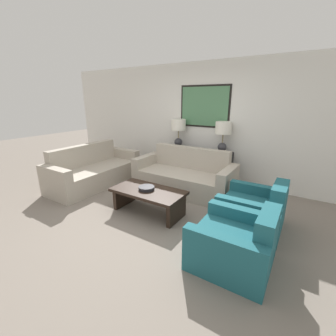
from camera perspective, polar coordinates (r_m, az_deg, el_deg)
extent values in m
plane|color=slate|center=(3.81, -5.86, -12.23)|extent=(20.00, 20.00, 0.00)
cube|color=silver|center=(5.34, 9.28, 11.17)|extent=(8.21, 0.10, 2.65)
cube|color=black|center=(5.27, 9.23, 15.18)|extent=(1.18, 0.01, 0.92)
cube|color=#4C7F56|center=(5.26, 9.20, 15.18)|extent=(1.10, 0.02, 0.84)
cube|color=black|center=(5.29, 7.67, 0.68)|extent=(1.51, 0.36, 0.75)
cylinder|color=#333338|center=(5.43, 2.62, 5.48)|extent=(0.16, 0.16, 0.02)
sphere|color=#333338|center=(5.41, 2.64, 6.60)|extent=(0.19, 0.19, 0.19)
cylinder|color=#8C7A51|center=(5.38, 2.67, 8.60)|extent=(0.02, 0.02, 0.19)
cylinder|color=white|center=(5.35, 2.70, 10.94)|extent=(0.34, 0.34, 0.25)
cylinder|color=#333338|center=(5.00, 13.48, 4.00)|extent=(0.16, 0.16, 0.02)
sphere|color=#333338|center=(4.98, 13.57, 5.20)|extent=(0.19, 0.19, 0.19)
cylinder|color=#8C7A51|center=(4.95, 13.72, 7.37)|extent=(0.02, 0.02, 0.19)
cylinder|color=white|center=(4.91, 13.91, 9.90)|extent=(0.34, 0.34, 0.25)
cube|color=#ADA393|center=(4.65, 3.31, -3.75)|extent=(1.71, 0.69, 0.42)
cube|color=#ADA393|center=(4.94, 5.81, 0.29)|extent=(1.71, 0.18, 0.87)
cube|color=#ADA393|center=(5.17, -5.37, -0.27)|extent=(0.18, 0.87, 0.64)
cube|color=#ADA393|center=(4.35, 14.91, -4.25)|extent=(0.18, 0.87, 0.64)
cube|color=#ADA393|center=(5.24, -17.19, -2.04)|extent=(0.69, 1.71, 0.42)
cube|color=#ADA393|center=(5.50, -20.38, 1.05)|extent=(0.18, 1.71, 0.87)
cube|color=#ADA393|center=(4.77, -26.57, -3.63)|extent=(0.87, 0.18, 0.64)
cube|color=#ADA393|center=(5.89, -10.98, 1.67)|extent=(0.87, 0.18, 0.64)
cube|color=black|center=(3.78, -5.05, -5.89)|extent=(1.23, 0.63, 0.05)
cube|color=black|center=(4.19, -11.01, -6.84)|extent=(0.07, 0.50, 0.36)
cube|color=black|center=(3.59, 2.17, -10.78)|extent=(0.07, 0.50, 0.36)
cylinder|color=#232328|center=(3.77, -5.48, -5.09)|extent=(0.27, 0.27, 0.06)
cube|color=#1E5B66|center=(3.69, 18.86, -10.74)|extent=(0.69, 0.57, 0.39)
cube|color=#1E5B66|center=(3.56, 26.00, -9.43)|extent=(0.18, 0.57, 0.75)
cube|color=#1E5B66|center=(3.96, 21.50, -7.79)|extent=(0.87, 0.14, 0.55)
cube|color=#1E5B66|center=(3.33, 19.00, -12.39)|extent=(0.87, 0.14, 0.55)
cube|color=#1E5B66|center=(2.90, 14.11, -18.53)|extent=(0.69, 0.57, 0.39)
cube|color=#1E5B66|center=(2.74, 23.43, -17.40)|extent=(0.18, 0.57, 0.75)
cube|color=#1E5B66|center=(3.13, 17.97, -14.26)|extent=(0.87, 0.14, 0.55)
cube|color=#1E5B66|center=(2.56, 13.56, -21.76)|extent=(0.87, 0.14, 0.55)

